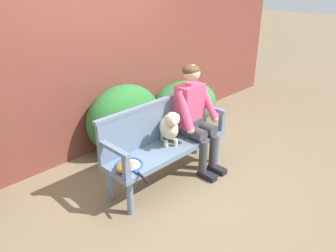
{
  "coord_description": "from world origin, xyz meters",
  "views": [
    {
      "loc": [
        -2.41,
        -2.38,
        2.27
      ],
      "look_at": [
        0.0,
        0.0,
        0.71
      ],
      "focal_mm": 35.14,
      "sensor_mm": 36.0,
      "label": 1
    }
  ],
  "objects": [
    {
      "name": "ground_plane",
      "position": [
        0.0,
        0.0,
        0.0
      ],
      "size": [
        40.0,
        40.0,
        0.0
      ],
      "primitive_type": "plane",
      "color": "#7A664C"
    },
    {
      "name": "hedge_bush_mid_left",
      "position": [
        0.13,
        0.98,
        0.47
      ],
      "size": [
        1.13,
        0.75,
        0.94
      ],
      "primitive_type": "ellipsoid",
      "color": "#286B2D",
      "rests_on": "ground"
    },
    {
      "name": "garden_bench",
      "position": [
        0.0,
        0.0,
        0.4
      ],
      "size": [
        1.62,
        0.47,
        0.46
      ],
      "color": "slate",
      "rests_on": "ground"
    },
    {
      "name": "dog_on_bench",
      "position": [
        0.04,
        0.01,
        0.68
      ],
      "size": [
        0.34,
        0.43,
        0.45
      ],
      "color": "beige",
      "rests_on": "garden_bench"
    },
    {
      "name": "bench_armrest_right_end",
      "position": [
        0.77,
        -0.08,
        0.66
      ],
      "size": [
        0.06,
        0.47,
        0.28
      ],
      "color": "slate",
      "rests_on": "garden_bench"
    },
    {
      "name": "tennis_racket",
      "position": [
        -0.6,
        -0.05,
        0.47
      ],
      "size": [
        0.34,
        0.58,
        0.03
      ],
      "color": "blue",
      "rests_on": "garden_bench"
    },
    {
      "name": "hedge_bush_far_right",
      "position": [
        1.36,
        0.96,
        0.36
      ],
      "size": [
        1.19,
        0.9,
        0.72
      ],
      "primitive_type": "ellipsoid",
      "color": "#337538",
      "rests_on": "ground"
    },
    {
      "name": "brick_garden_fence",
      "position": [
        0.0,
        1.38,
        1.27
      ],
      "size": [
        8.0,
        0.3,
        2.55
      ],
      "primitive_type": "cube",
      "color": "brown",
      "rests_on": "ground"
    },
    {
      "name": "bench_armrest_left_end",
      "position": [
        -0.77,
        -0.08,
        0.66
      ],
      "size": [
        0.06,
        0.47,
        0.28
      ],
      "color": "slate",
      "rests_on": "garden_bench"
    },
    {
      "name": "bench_backrest",
      "position": [
        0.0,
        0.2,
        0.72
      ],
      "size": [
        1.66,
        0.06,
        0.5
      ],
      "color": "slate",
      "rests_on": "garden_bench"
    },
    {
      "name": "person_seated",
      "position": [
        0.45,
        -0.01,
        0.73
      ],
      "size": [
        0.56,
        0.63,
        1.33
      ],
      "color": "black",
      "rests_on": "ground"
    },
    {
      "name": "baseball_glove",
      "position": [
        -0.69,
        -0.06,
        0.51
      ],
      "size": [
        0.27,
        0.25,
        0.09
      ],
      "primitive_type": "ellipsoid",
      "rotation": [
        0.0,
        0.0,
        0.46
      ],
      "color": "#9E6B2D",
      "rests_on": "garden_bench"
    }
  ]
}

